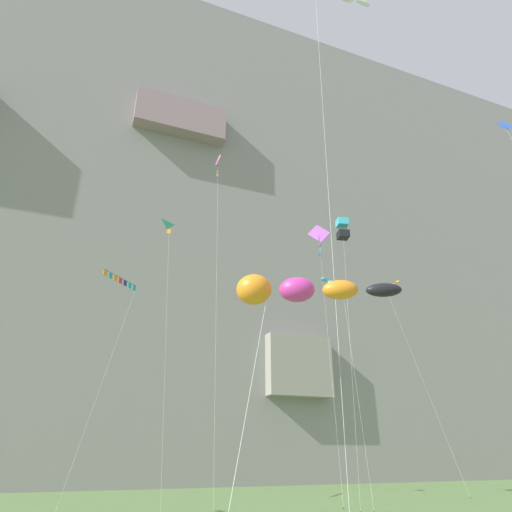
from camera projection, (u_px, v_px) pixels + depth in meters
cliff_face at (158, 221)px, 78.24m from camera, size 180.00×31.05×82.52m
kite_delta_high_right at (174, 235)px, 40.70m from camera, size 1.59×3.90×22.76m
kite_diamond_high_left at (319, 237)px, 48.25m from camera, size 3.84×6.93×27.04m
kite_diamond_near_cliff at (218, 175)px, 39.03m from camera, size 0.51×3.87×28.72m
kite_windsock_upper_right at (339, 288)px, 40.22m from camera, size 3.99×4.49×17.91m
kite_windsock_low_center at (293, 290)px, 12.76m from camera, size 5.96×3.12×8.50m
kite_windsock_upper_left at (389, 289)px, 50.68m from camera, size 3.30×4.81×21.50m
kite_box_far_right at (343, 229)px, 41.41m from camera, size 2.42×2.41×23.94m
kite_banner_low_left at (119, 289)px, 37.22m from camera, size 3.81×3.32×17.40m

